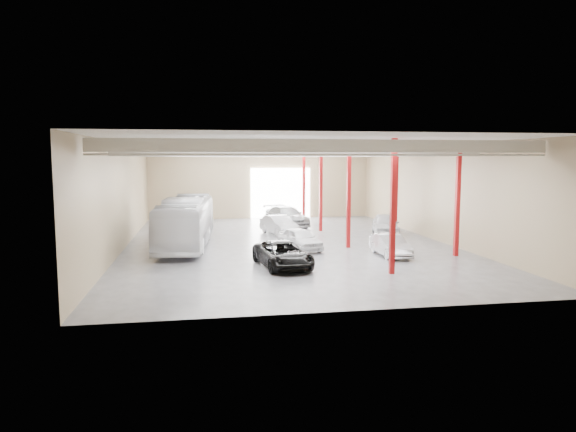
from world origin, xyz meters
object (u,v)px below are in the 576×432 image
object	(u,v)px
car_row_c	(287,216)
car_right_far	(385,224)
black_sedan	(283,254)
car_row_b	(279,225)
car_row_a	(300,239)
car_right_near	(390,245)
coach_bus	(186,222)

from	to	relation	value
car_row_c	car_right_far	world-z (taller)	car_row_c
black_sedan	car_row_b	distance (m)	12.08
car_row_a	car_right_near	xyz separation A→B (m)	(5.05, -3.11, -0.04)
car_row_c	car_right_near	distance (m)	15.58
car_row_c	car_row_a	bearing A→B (deg)	-111.07
car_row_b	car_right_near	world-z (taller)	car_row_b
car_row_c	black_sedan	bearing A→B (deg)	-115.97
coach_bus	car_row_a	xyz separation A→B (m)	(7.38, -2.65, -0.97)
coach_bus	car_right_near	distance (m)	13.74
car_row_b	black_sedan	bearing A→B (deg)	-112.95
coach_bus	car_row_c	distance (m)	12.65
black_sedan	car_row_b	bearing A→B (deg)	73.36
car_right_near	car_right_far	size ratio (longest dim) A/B	0.83
black_sedan	car_row_a	distance (m)	5.57
car_row_a	car_row_c	distance (m)	12.02
car_row_a	car_row_b	xyz separation A→B (m)	(-0.33, 6.77, 0.04)
black_sedan	car_right_far	xyz separation A→B (m)	(9.84, 10.46, 0.12)
car_row_c	coach_bus	bearing A→B (deg)	-148.08
coach_bus	car_row_c	xyz separation A→B (m)	(8.51, 9.32, -0.83)
car_row_a	car_right_near	bearing A→B (deg)	-47.60
car_right_far	car_right_near	bearing A→B (deg)	-92.50
coach_bus	car_row_c	world-z (taller)	coach_bus
car_right_far	car_row_a	bearing A→B (deg)	-130.20
coach_bus	black_sedan	distance (m)	9.57
car_row_a	car_right_near	distance (m)	5.94
car_right_near	car_right_far	xyz separation A→B (m)	(2.80, 8.37, 0.16)
coach_bus	car_right_far	size ratio (longest dim) A/B	2.47
coach_bus	car_row_a	world-z (taller)	coach_bus
coach_bus	car_right_near	size ratio (longest dim) A/B	2.96
coach_bus	car_row_c	bearing A→B (deg)	52.70
car_row_a	car_right_far	xyz separation A→B (m)	(7.85, 5.26, 0.12)
black_sedan	car_row_a	size ratio (longest dim) A/B	1.22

